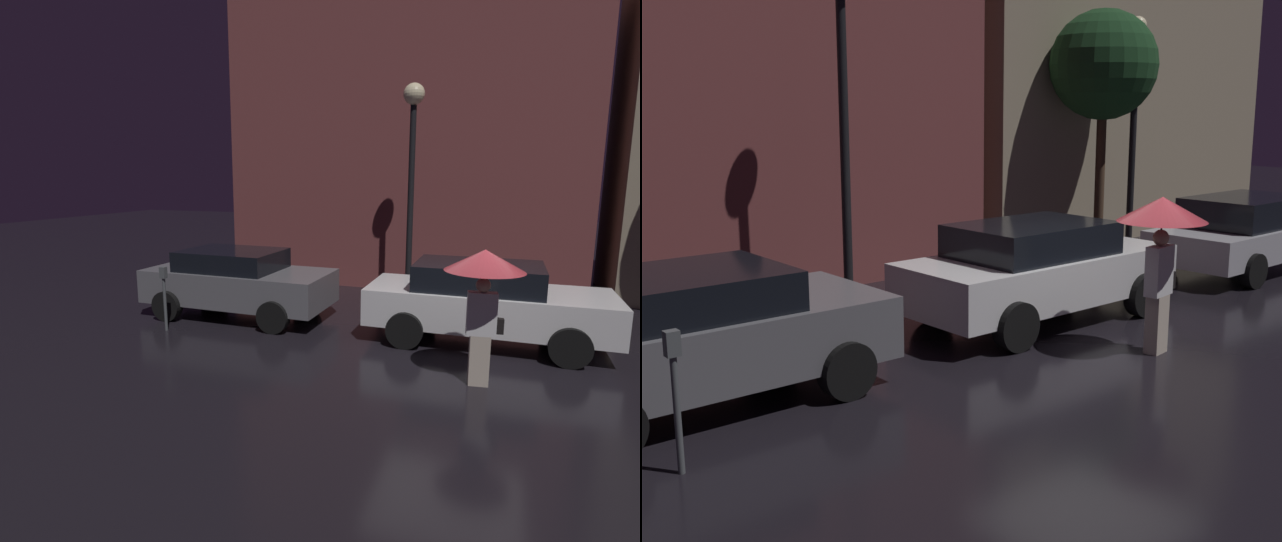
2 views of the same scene
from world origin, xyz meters
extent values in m
plane|color=black|center=(0.00, 0.00, 0.00)|extent=(60.00, 60.00, 0.00)
cube|color=brown|center=(-2.10, 6.50, 4.56)|extent=(9.48, 3.00, 9.13)
cube|color=gray|center=(7.82, 6.50, 4.34)|extent=(9.35, 3.00, 8.68)
cube|color=slate|center=(-4.66, 1.36, 0.67)|extent=(3.98, 1.84, 0.70)
cube|color=black|center=(-4.82, 1.36, 1.23)|extent=(2.08, 1.60, 0.42)
cylinder|color=black|center=(-3.43, 2.26, 0.32)|extent=(0.64, 0.22, 0.64)
cylinder|color=black|center=(-3.43, 0.47, 0.32)|extent=(0.64, 0.22, 0.64)
cube|color=silver|center=(0.43, 1.36, 0.66)|extent=(4.25, 1.74, 0.66)
cube|color=black|center=(0.26, 1.36, 1.22)|extent=(2.21, 1.53, 0.46)
cylinder|color=black|center=(1.74, 2.22, 0.33)|extent=(0.65, 0.22, 0.65)
cylinder|color=black|center=(1.74, 0.49, 0.33)|extent=(0.65, 0.22, 0.65)
cylinder|color=black|center=(-0.89, 2.22, 0.33)|extent=(0.65, 0.22, 0.65)
cylinder|color=black|center=(-0.89, 0.49, 0.33)|extent=(0.65, 0.22, 0.65)
cube|color=#B7B7BF|center=(6.06, 1.28, 0.59)|extent=(4.47, 1.83, 0.57)
cube|color=black|center=(5.89, 1.28, 1.14)|extent=(2.33, 1.59, 0.53)
cylinder|color=black|center=(7.44, 2.17, 0.31)|extent=(0.61, 0.22, 0.61)
cylinder|color=black|center=(4.68, 2.17, 0.31)|extent=(0.61, 0.22, 0.61)
cylinder|color=black|center=(4.68, 0.40, 0.31)|extent=(0.61, 0.22, 0.61)
cube|color=beige|center=(0.42, -0.71, 0.38)|extent=(0.30, 0.22, 0.75)
cube|color=white|center=(0.42, -0.71, 1.07)|extent=(0.43, 0.24, 0.63)
sphere|color=tan|center=(0.42, -0.71, 1.48)|extent=(0.20, 0.20, 0.20)
cylinder|color=black|center=(0.42, -0.71, 1.31)|extent=(0.02, 0.02, 0.74)
cone|color=#B2333D|center=(0.42, -0.71, 1.84)|extent=(1.11, 1.11, 0.31)
cube|color=black|center=(0.65, -0.71, 0.91)|extent=(0.17, 0.12, 0.22)
cylinder|color=#4C5154|center=(-5.49, -0.11, 0.53)|extent=(0.06, 0.06, 1.05)
cube|color=#4C5154|center=(-5.49, -0.11, 1.16)|extent=(0.12, 0.10, 0.22)
cylinder|color=black|center=(-1.41, 3.58, 2.27)|extent=(0.14, 0.14, 4.54)
cylinder|color=black|center=(5.70, 3.83, 2.22)|extent=(0.14, 0.14, 4.44)
sphere|color=#F9EAB7|center=(5.70, 3.83, 4.63)|extent=(0.37, 0.37, 0.37)
cylinder|color=#473323|center=(5.08, 4.15, 1.47)|extent=(0.20, 0.20, 2.93)
sphere|color=#193D1E|center=(5.08, 4.15, 3.86)|extent=(2.18, 2.18, 2.18)
camera|label=1|loc=(0.64, -7.93, 2.98)|focal=28.00mm
camera|label=2|loc=(-7.82, -6.51, 3.11)|focal=45.00mm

